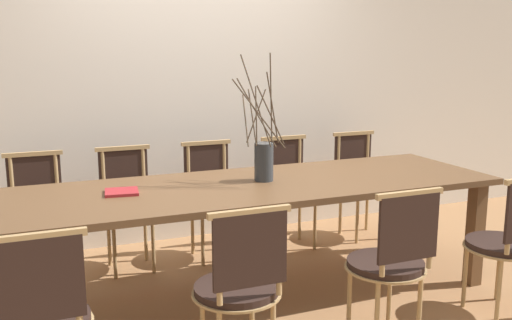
% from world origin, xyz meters
% --- Properties ---
extents(ground_plane, '(16.00, 16.00, 0.00)m').
position_xyz_m(ground_plane, '(0.00, 0.00, 0.00)').
color(ground_plane, '#9E7047').
extents(wall_rear, '(12.00, 0.06, 3.20)m').
position_xyz_m(wall_rear, '(0.00, 1.36, 1.60)').
color(wall_rear, silver).
rests_on(wall_rear, ground_plane).
extents(dining_table, '(3.10, 0.97, 0.75)m').
position_xyz_m(dining_table, '(0.00, 0.00, 0.67)').
color(dining_table, brown).
rests_on(dining_table, ground_plane).
extents(chair_near_leftend, '(0.44, 0.44, 0.89)m').
position_xyz_m(chair_near_leftend, '(-1.32, -0.82, 0.48)').
color(chair_near_leftend, black).
rests_on(chair_near_leftend, ground_plane).
extents(chair_near_left, '(0.44, 0.44, 0.89)m').
position_xyz_m(chair_near_left, '(-0.42, -0.82, 0.48)').
color(chair_near_left, black).
rests_on(chair_near_left, ground_plane).
extents(chair_near_center, '(0.44, 0.44, 0.89)m').
position_xyz_m(chair_near_center, '(0.44, -0.82, 0.48)').
color(chair_near_center, black).
rests_on(chair_near_center, ground_plane).
extents(chair_near_right, '(0.44, 0.44, 0.89)m').
position_xyz_m(chair_near_right, '(1.27, -0.82, 0.48)').
color(chair_near_right, black).
rests_on(chair_near_right, ground_plane).
extents(chair_far_leftend, '(0.44, 0.44, 0.89)m').
position_xyz_m(chair_far_leftend, '(-1.28, 0.82, 0.48)').
color(chair_far_leftend, black).
rests_on(chair_far_leftend, ground_plane).
extents(chair_far_left, '(0.44, 0.44, 0.89)m').
position_xyz_m(chair_far_left, '(-0.67, 0.82, 0.48)').
color(chair_far_left, black).
rests_on(chair_far_left, ground_plane).
extents(chair_far_center, '(0.44, 0.44, 0.89)m').
position_xyz_m(chair_far_center, '(-0.03, 0.82, 0.48)').
color(chair_far_center, black).
rests_on(chair_far_center, ground_plane).
extents(chair_far_right, '(0.44, 0.44, 0.89)m').
position_xyz_m(chair_far_right, '(0.64, 0.82, 0.48)').
color(chair_far_right, black).
rests_on(chair_far_right, ground_plane).
extents(chair_far_rightend, '(0.44, 0.44, 0.89)m').
position_xyz_m(chair_far_rightend, '(1.30, 0.82, 0.48)').
color(chair_far_rightend, black).
rests_on(chair_far_rightend, ground_plane).
extents(vase_centerpiece, '(0.33, 0.38, 0.81)m').
position_xyz_m(vase_centerpiece, '(0.07, 0.05, 0.90)').
color(vase_centerpiece, '#33383D').
rests_on(vase_centerpiece, dining_table).
extents(book_stack, '(0.21, 0.21, 0.02)m').
position_xyz_m(book_stack, '(-0.82, 0.06, 0.76)').
color(book_stack, maroon).
rests_on(book_stack, dining_table).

